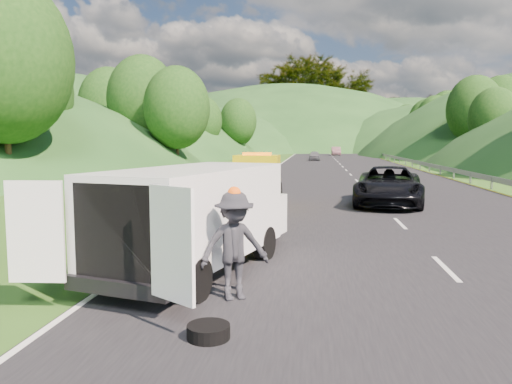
# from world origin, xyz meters

# --- Properties ---
(ground) EXTENTS (320.00, 320.00, 0.00)m
(ground) POSITION_xyz_m (0.00, 0.00, 0.00)
(ground) COLOR #38661E
(ground) RESTS_ON ground
(road_surface) EXTENTS (14.00, 200.00, 0.02)m
(road_surface) POSITION_xyz_m (3.00, 40.00, 0.01)
(road_surface) COLOR black
(road_surface) RESTS_ON ground
(guardrail) EXTENTS (0.06, 140.00, 1.52)m
(guardrail) POSITION_xyz_m (10.30, 52.50, 0.00)
(guardrail) COLOR gray
(guardrail) RESTS_ON ground
(tree_line_left) EXTENTS (14.00, 140.00, 14.00)m
(tree_line_left) POSITION_xyz_m (-19.00, 60.00, 0.00)
(tree_line_left) COLOR #284E16
(tree_line_left) RESTS_ON ground
(tree_line_right) EXTENTS (14.00, 140.00, 14.00)m
(tree_line_right) POSITION_xyz_m (23.00, 60.00, 0.00)
(tree_line_right) COLOR #284E16
(tree_line_right) RESTS_ON ground
(hills_backdrop) EXTENTS (201.00, 288.60, 44.00)m
(hills_backdrop) POSITION_xyz_m (6.50, 134.70, 0.00)
(hills_backdrop) COLOR #2D5B23
(hills_backdrop) RESTS_ON ground
(tow_truck) EXTENTS (2.17, 5.40, 2.30)m
(tow_truck) POSITION_xyz_m (-2.50, 7.87, 1.12)
(tow_truck) COLOR black
(tow_truck) RESTS_ON ground
(white_van) EXTENTS (4.32, 6.88, 2.27)m
(white_van) POSITION_xyz_m (-2.38, -2.90, 1.29)
(white_van) COLOR black
(white_van) RESTS_ON ground
(woman) EXTENTS (0.58, 0.68, 1.59)m
(woman) POSITION_xyz_m (-3.52, 1.51, 0.00)
(woman) COLOR silver
(woman) RESTS_ON ground
(child) EXTENTS (0.65, 0.63, 1.05)m
(child) POSITION_xyz_m (-1.94, -0.94, 0.00)
(child) COLOR tan
(child) RESTS_ON ground
(worker) EXTENTS (1.44, 1.20, 1.93)m
(worker) POSITION_xyz_m (-1.30, -4.64, 0.00)
(worker) COLOR black
(worker) RESTS_ON ground
(suitcase) EXTENTS (0.40, 0.29, 0.57)m
(suitcase) POSITION_xyz_m (-5.20, -0.39, 0.29)
(suitcase) COLOR #66644C
(suitcase) RESTS_ON ground
(spare_tire) EXTENTS (0.63, 0.63, 0.20)m
(spare_tire) POSITION_xyz_m (-1.39, -6.45, 0.00)
(spare_tire) COLOR black
(spare_tire) RESTS_ON ground
(passing_suv) EXTENTS (3.65, 6.38, 1.67)m
(passing_suv) POSITION_xyz_m (3.31, 8.98, 0.00)
(passing_suv) COLOR black
(passing_suv) RESTS_ON ground
(dist_car_a) EXTENTS (1.52, 3.77, 1.29)m
(dist_car_a) POSITION_xyz_m (0.01, 56.48, 0.00)
(dist_car_a) COLOR #55555B
(dist_car_a) RESTS_ON ground
(dist_car_b) EXTENTS (1.65, 4.74, 1.56)m
(dist_car_b) POSITION_xyz_m (3.88, 79.07, 0.00)
(dist_car_b) COLOR brown
(dist_car_b) RESTS_ON ground
(dist_car_c) EXTENTS (1.97, 4.85, 1.41)m
(dist_car_c) POSITION_xyz_m (4.44, 93.96, 0.00)
(dist_car_c) COLOR #A7536C
(dist_car_c) RESTS_ON ground
(dist_car_d) EXTENTS (1.52, 3.77, 1.29)m
(dist_car_d) POSITION_xyz_m (2.09, 100.87, 0.00)
(dist_car_d) COLOR #7D485C
(dist_car_d) RESTS_ON ground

